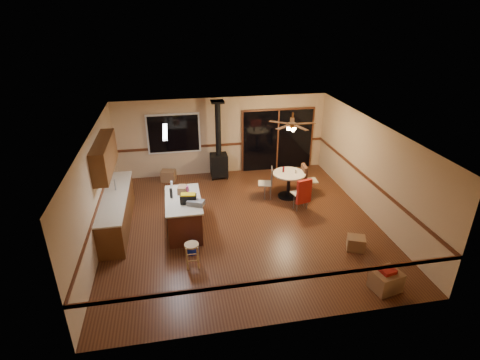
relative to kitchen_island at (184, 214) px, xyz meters
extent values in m
plane|color=#4E2815|center=(1.50, 0.00, -0.45)|extent=(7.00, 7.00, 0.00)
plane|color=silver|center=(1.50, 0.00, 2.15)|extent=(7.00, 7.00, 0.00)
plane|color=tan|center=(1.50, 3.50, 0.85)|extent=(7.00, 0.00, 7.00)
plane|color=tan|center=(1.50, -3.50, 0.85)|extent=(7.00, 0.00, 7.00)
plane|color=tan|center=(-2.00, 0.00, 0.85)|extent=(0.00, 7.00, 7.00)
plane|color=tan|center=(5.00, 0.00, 0.85)|extent=(0.00, 7.00, 7.00)
cube|color=black|center=(-0.10, 3.45, 1.05)|extent=(1.72, 0.10, 1.32)
cube|color=black|center=(3.40, 3.45, 0.60)|extent=(2.52, 0.10, 2.10)
cube|color=brown|center=(-1.70, 0.50, -0.02)|extent=(0.60, 3.00, 0.86)
cube|color=#C4B598|center=(-1.70, 0.50, 0.43)|extent=(0.64, 3.04, 0.04)
cube|color=brown|center=(-1.83, 0.70, 1.45)|extent=(0.35, 2.00, 0.80)
cube|color=#4F2113|center=(0.00, 0.00, -0.02)|extent=(0.80, 1.60, 0.86)
cube|color=#C4B598|center=(0.00, 0.00, 0.43)|extent=(0.88, 1.68, 0.04)
cube|color=black|center=(1.30, 3.05, 0.00)|extent=(0.55, 0.50, 0.75)
cylinder|color=black|center=(1.30, 3.05, 1.26)|extent=(0.18, 0.18, 1.77)
cylinder|color=brown|center=(3.16, 1.29, 1.80)|extent=(0.24, 0.24, 0.10)
cylinder|color=brown|center=(3.16, 1.29, 2.07)|extent=(0.05, 0.05, 0.16)
sphere|color=#FFD88C|center=(3.16, 1.29, 1.68)|extent=(0.16, 0.16, 0.16)
cube|color=white|center=(-0.30, 0.30, 2.11)|extent=(0.10, 1.20, 0.04)
cube|color=slate|center=(0.29, -0.38, 0.51)|extent=(0.46, 0.37, 0.12)
cube|color=black|center=(0.13, -0.24, 0.55)|extent=(0.41, 0.25, 0.22)
cube|color=gold|center=(0.13, -0.24, 0.68)|extent=(0.37, 0.23, 0.03)
cube|color=brown|center=(0.00, 0.32, 0.54)|extent=(0.26, 0.32, 0.19)
cylinder|color=black|center=(-0.28, 0.11, 0.57)|extent=(0.08, 0.08, 0.25)
cylinder|color=#D84C8C|center=(0.14, 0.27, 0.55)|extent=(0.07, 0.07, 0.21)
cylinder|color=white|center=(-0.26, 0.72, 0.53)|extent=(0.06, 0.06, 0.17)
cylinder|color=tan|center=(0.09, -1.52, -0.17)|extent=(0.34, 0.34, 0.57)
cylinder|color=#0C22B5|center=(0.12, -1.02, -0.33)|extent=(0.31, 0.31, 0.25)
cylinder|color=black|center=(3.16, 1.29, -0.43)|extent=(0.60, 0.60, 0.04)
cylinder|color=black|center=(3.16, 1.29, -0.06)|extent=(0.10, 0.10, 0.70)
cylinder|color=#C4B598|center=(3.16, 1.29, 0.31)|extent=(0.97, 0.97, 0.04)
cylinder|color=#590C14|center=(3.01, 1.39, 0.41)|extent=(0.06, 0.06, 0.16)
cylinder|color=beige|center=(3.34, 1.24, 0.39)|extent=(0.06, 0.06, 0.12)
cube|color=#C6B993|center=(2.46, 1.39, 0.00)|extent=(0.48, 0.48, 0.03)
cube|color=slate|center=(2.65, 1.35, 0.25)|extent=(0.12, 0.40, 0.50)
cube|color=#C6B993|center=(3.26, 0.59, 0.00)|extent=(0.49, 0.49, 0.03)
cube|color=slate|center=(3.31, 0.41, 0.25)|extent=(0.39, 0.13, 0.50)
cube|color=#B11F14|center=(3.32, 0.39, 0.15)|extent=(0.45, 0.21, 0.70)
cube|color=#C6B993|center=(3.86, 1.34, 0.00)|extent=(0.43, 0.43, 0.03)
cube|color=slate|center=(3.67, 1.36, 0.25)|extent=(0.07, 0.40, 0.50)
cube|color=#3E2317|center=(3.65, 1.36, 0.15)|extent=(0.14, 0.45, 0.70)
cube|color=brown|center=(-0.38, 3.10, -0.27)|extent=(0.52, 0.45, 0.36)
cube|color=brown|center=(3.90, -2.99, -0.24)|extent=(0.64, 0.57, 0.42)
cube|color=brown|center=(3.94, -1.60, -0.29)|extent=(0.51, 0.48, 0.33)
cube|color=maroon|center=(3.90, -2.99, 0.00)|extent=(0.33, 0.29, 0.08)
camera|label=1|loc=(-0.10, -8.34, 4.81)|focal=28.00mm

